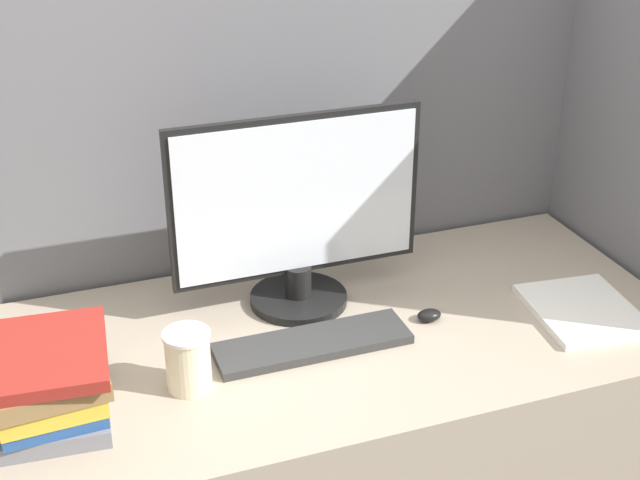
# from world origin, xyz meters

# --- Properties ---
(cubicle_panel_rear) EXTENTS (1.99, 0.04, 1.64)m
(cubicle_panel_rear) POSITION_xyz_m (0.00, 0.78, 0.82)
(cubicle_panel_rear) COLOR slate
(cubicle_panel_rear) RESTS_ON ground_plane
(cubicle_panel_right) EXTENTS (0.04, 0.81, 1.64)m
(cubicle_panel_right) POSITION_xyz_m (0.83, 0.40, 0.82)
(cubicle_panel_right) COLOR slate
(cubicle_panel_right) RESTS_ON ground_plane
(desk) EXTENTS (1.59, 0.75, 0.74)m
(desk) POSITION_xyz_m (0.00, 0.37, 0.37)
(desk) COLOR tan
(desk) RESTS_ON ground_plane
(monitor) EXTENTS (0.58, 0.23, 0.46)m
(monitor) POSITION_xyz_m (-0.03, 0.52, 0.96)
(monitor) COLOR black
(monitor) RESTS_ON desk
(keyboard) EXTENTS (0.43, 0.12, 0.02)m
(keyboard) POSITION_xyz_m (-0.06, 0.33, 0.75)
(keyboard) COLOR #333333
(keyboard) RESTS_ON desk
(mouse) EXTENTS (0.06, 0.04, 0.03)m
(mouse) POSITION_xyz_m (0.23, 0.34, 0.75)
(mouse) COLOR black
(mouse) RESTS_ON desk
(coffee_cup) EXTENTS (0.10, 0.10, 0.13)m
(coffee_cup) POSITION_xyz_m (-0.34, 0.28, 0.80)
(coffee_cup) COLOR beige
(coffee_cup) RESTS_ON desk
(book_stack) EXTENTS (0.25, 0.29, 0.16)m
(book_stack) POSITION_xyz_m (-0.61, 0.27, 0.82)
(book_stack) COLOR slate
(book_stack) RESTS_ON desk
(paper_pile) EXTENTS (0.25, 0.29, 0.02)m
(paper_pile) POSITION_xyz_m (0.57, 0.25, 0.75)
(paper_pile) COLOR white
(paper_pile) RESTS_ON desk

